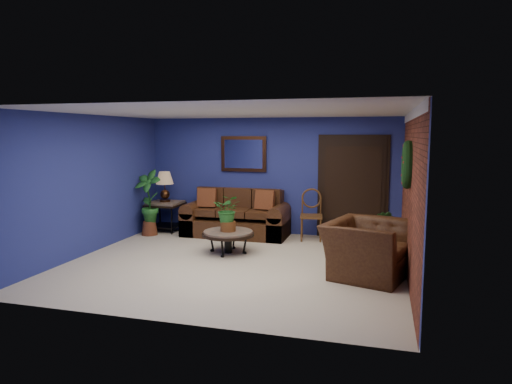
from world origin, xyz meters
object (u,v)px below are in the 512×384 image
(end_table, at_px, (165,208))
(armchair, at_px, (367,249))
(sofa, at_px, (237,220))
(side_chair, at_px, (311,211))
(coffee_table, at_px, (228,234))
(table_lamp, at_px, (165,183))

(end_table, xyz_separation_m, armchair, (4.45, -2.13, -0.09))
(sofa, bearing_deg, side_chair, 1.55)
(sofa, xyz_separation_m, end_table, (-1.66, -0.03, 0.18))
(sofa, height_order, coffee_table, sofa)
(armchair, bearing_deg, side_chair, 45.44)
(sofa, bearing_deg, table_lamp, -178.86)
(armchair, bearing_deg, table_lamp, 81.39)
(coffee_table, height_order, side_chair, side_chair)
(coffee_table, distance_m, side_chair, 1.99)
(coffee_table, distance_m, end_table, 2.44)
(sofa, relative_size, table_lamp, 3.42)
(end_table, bearing_deg, table_lamp, 0.00)
(sofa, height_order, armchair, sofa)
(coffee_table, bearing_deg, sofa, 101.78)
(sofa, xyz_separation_m, side_chair, (1.59, 0.04, 0.26))
(sofa, distance_m, armchair, 3.53)
(sofa, relative_size, coffee_table, 2.34)
(sofa, height_order, side_chair, side_chair)
(table_lamp, relative_size, armchair, 0.50)
(end_table, distance_m, armchair, 4.93)
(table_lamp, xyz_separation_m, armchair, (4.45, -2.13, -0.66))
(end_table, height_order, table_lamp, table_lamp)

